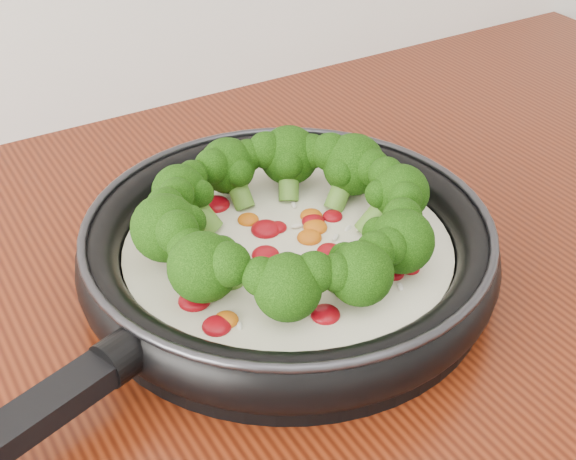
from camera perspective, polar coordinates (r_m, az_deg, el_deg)
skillet at (r=0.65m, az=-0.21°, el=-1.04°), size 0.57×0.44×0.10m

